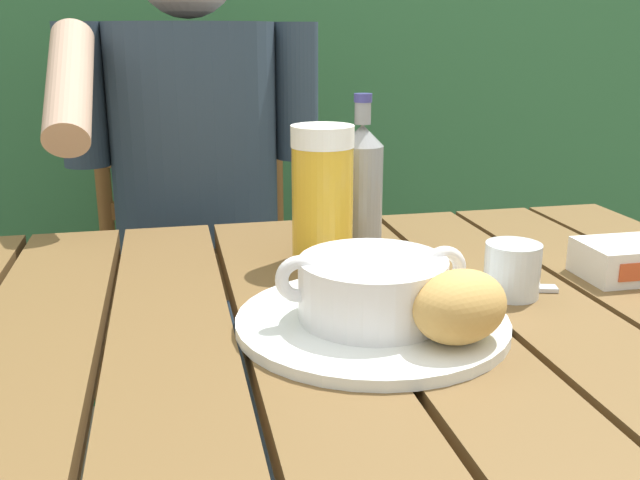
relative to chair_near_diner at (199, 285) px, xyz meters
name	(u,v)px	position (x,y,z in m)	size (l,w,h in m)	color
dining_table	(304,402)	(0.08, -0.87, 0.16)	(1.25, 0.87, 0.72)	brown
hedge_backdrop	(205,3)	(0.08, 0.68, 0.64)	(4.00, 0.90, 2.75)	#31663A
chair_near_diner	(199,285)	(0.00, 0.00, 0.00)	(0.44, 0.41, 0.94)	brown
person_eating	(196,189)	(0.00, -0.19, 0.27)	(0.48, 0.47, 1.25)	#2C3D4D
serving_plate	(372,322)	(0.15, -0.89, 0.26)	(0.29, 0.29, 0.01)	white
soup_bowl	(373,287)	(0.15, -0.89, 0.30)	(0.21, 0.16, 0.07)	white
bread_roll	(460,307)	(0.21, -0.97, 0.30)	(0.13, 0.11, 0.07)	tan
beer_glass	(322,194)	(0.15, -0.65, 0.35)	(0.08, 0.08, 0.18)	gold
beer_bottle	(362,183)	(0.22, -0.59, 0.35)	(0.06, 0.06, 0.22)	gray
water_glass_small	(512,270)	(0.34, -0.83, 0.29)	(0.07, 0.07, 0.06)	silver
butter_tub	(627,260)	(0.51, -0.80, 0.28)	(0.12, 0.09, 0.05)	white
table_knife	(483,286)	(0.31, -0.81, 0.26)	(0.14, 0.06, 0.01)	silver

